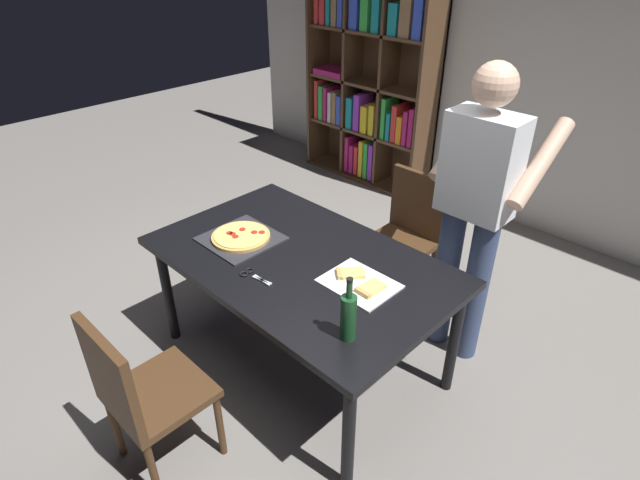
{
  "coord_description": "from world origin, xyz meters",
  "views": [
    {
      "loc": [
        1.69,
        -1.57,
        2.28
      ],
      "look_at": [
        0.0,
        0.15,
        0.8
      ],
      "focal_mm": 28.77,
      "sensor_mm": 36.0,
      "label": 1
    }
  ],
  "objects_px": {
    "dining_table": "(301,269)",
    "person_serving_pizza": "(476,204)",
    "chair_far_side": "(407,230)",
    "bookshelf": "(371,82)",
    "wine_bottle": "(348,316)",
    "pepperoni_pizza_on_tray": "(241,237)",
    "kitchen_scissors": "(252,275)",
    "chair_near_camera": "(140,391)"
  },
  "relations": [
    {
      "from": "chair_far_side",
      "to": "kitchen_scissors",
      "type": "xyz_separation_m",
      "value": [
        -0.06,
        -1.28,
        0.24
      ]
    },
    {
      "from": "pepperoni_pizza_on_tray",
      "to": "chair_far_side",
      "type": "bearing_deg",
      "value": 70.74
    },
    {
      "from": "person_serving_pizza",
      "to": "wine_bottle",
      "type": "relative_size",
      "value": 5.54
    },
    {
      "from": "dining_table",
      "to": "wine_bottle",
      "type": "xyz_separation_m",
      "value": [
        0.6,
        -0.29,
        0.19
      ]
    },
    {
      "from": "wine_bottle",
      "to": "kitchen_scissors",
      "type": "bearing_deg",
      "value": 179.97
    },
    {
      "from": "chair_near_camera",
      "to": "wine_bottle",
      "type": "height_order",
      "value": "wine_bottle"
    },
    {
      "from": "dining_table",
      "to": "person_serving_pizza",
      "type": "relative_size",
      "value": 0.94
    },
    {
      "from": "chair_far_side",
      "to": "wine_bottle",
      "type": "bearing_deg",
      "value": -65.03
    },
    {
      "from": "chair_far_side",
      "to": "person_serving_pizza",
      "type": "bearing_deg",
      "value": -21.29
    },
    {
      "from": "bookshelf",
      "to": "kitchen_scissors",
      "type": "xyz_separation_m",
      "value": [
        1.44,
        -2.66,
        -0.23
      ]
    },
    {
      "from": "dining_table",
      "to": "person_serving_pizza",
      "type": "bearing_deg",
      "value": 53.96
    },
    {
      "from": "kitchen_scissors",
      "to": "bookshelf",
      "type": "bearing_deg",
      "value": 118.36
    },
    {
      "from": "dining_table",
      "to": "pepperoni_pizza_on_tray",
      "type": "xyz_separation_m",
      "value": [
        -0.38,
        -0.1,
        0.08
      ]
    },
    {
      "from": "chair_near_camera",
      "to": "kitchen_scissors",
      "type": "xyz_separation_m",
      "value": [
        -0.06,
        0.71,
        0.24
      ]
    },
    {
      "from": "chair_far_side",
      "to": "person_serving_pizza",
      "type": "relative_size",
      "value": 0.51
    },
    {
      "from": "bookshelf",
      "to": "person_serving_pizza",
      "type": "height_order",
      "value": "bookshelf"
    },
    {
      "from": "bookshelf",
      "to": "person_serving_pizza",
      "type": "bearing_deg",
      "value": -37.83
    },
    {
      "from": "person_serving_pizza",
      "to": "wine_bottle",
      "type": "xyz_separation_m",
      "value": [
        0.03,
        -1.06,
        -0.13
      ]
    },
    {
      "from": "dining_table",
      "to": "bookshelf",
      "type": "xyz_separation_m",
      "value": [
        -1.5,
        2.38,
        0.31
      ]
    },
    {
      "from": "chair_near_camera",
      "to": "chair_far_side",
      "type": "bearing_deg",
      "value": 90.0
    },
    {
      "from": "person_serving_pizza",
      "to": "kitchen_scissors",
      "type": "xyz_separation_m",
      "value": [
        -0.62,
        -1.06,
        -0.24
      ]
    },
    {
      "from": "dining_table",
      "to": "chair_far_side",
      "type": "xyz_separation_m",
      "value": [
        0.0,
        1.0,
        -0.17
      ]
    },
    {
      "from": "person_serving_pizza",
      "to": "chair_near_camera",
      "type": "bearing_deg",
      "value": -107.67
    },
    {
      "from": "dining_table",
      "to": "wine_bottle",
      "type": "bearing_deg",
      "value": -25.67
    },
    {
      "from": "chair_far_side",
      "to": "pepperoni_pizza_on_tray",
      "type": "distance_m",
      "value": 1.19
    },
    {
      "from": "chair_far_side",
      "to": "bookshelf",
      "type": "bearing_deg",
      "value": 137.3
    },
    {
      "from": "dining_table",
      "to": "person_serving_pizza",
      "type": "distance_m",
      "value": 1.01
    },
    {
      "from": "pepperoni_pizza_on_tray",
      "to": "wine_bottle",
      "type": "relative_size",
      "value": 1.25
    },
    {
      "from": "bookshelf",
      "to": "person_serving_pizza",
      "type": "xyz_separation_m",
      "value": [
        2.06,
        -1.6,
        0.01
      ]
    },
    {
      "from": "wine_bottle",
      "to": "person_serving_pizza",
      "type": "bearing_deg",
      "value": 91.78
    },
    {
      "from": "pepperoni_pizza_on_tray",
      "to": "kitchen_scissors",
      "type": "bearing_deg",
      "value": -29.4
    },
    {
      "from": "pepperoni_pizza_on_tray",
      "to": "wine_bottle",
      "type": "bearing_deg",
      "value": -10.62
    },
    {
      "from": "kitchen_scissors",
      "to": "pepperoni_pizza_on_tray",
      "type": "bearing_deg",
      "value": 150.6
    },
    {
      "from": "dining_table",
      "to": "kitchen_scissors",
      "type": "relative_size",
      "value": 8.45
    },
    {
      "from": "bookshelf",
      "to": "wine_bottle",
      "type": "relative_size",
      "value": 6.17
    },
    {
      "from": "wine_bottle",
      "to": "kitchen_scissors",
      "type": "distance_m",
      "value": 0.67
    },
    {
      "from": "chair_near_camera",
      "to": "kitchen_scissors",
      "type": "relative_size",
      "value": 4.61
    },
    {
      "from": "dining_table",
      "to": "kitchen_scissors",
      "type": "xyz_separation_m",
      "value": [
        -0.06,
        -0.29,
        0.08
      ]
    },
    {
      "from": "wine_bottle",
      "to": "dining_table",
      "type": "bearing_deg",
      "value": 154.33
    },
    {
      "from": "wine_bottle",
      "to": "kitchen_scissors",
      "type": "xyz_separation_m",
      "value": [
        -0.66,
        0.0,
        -0.11
      ]
    },
    {
      "from": "chair_far_side",
      "to": "bookshelf",
      "type": "xyz_separation_m",
      "value": [
        -1.5,
        1.38,
        0.48
      ]
    },
    {
      "from": "bookshelf",
      "to": "wine_bottle",
      "type": "xyz_separation_m",
      "value": [
        2.09,
        -2.66,
        -0.12
      ]
    }
  ]
}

